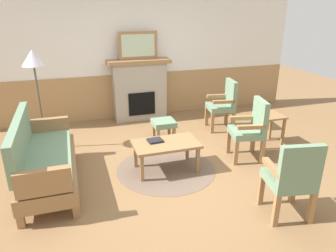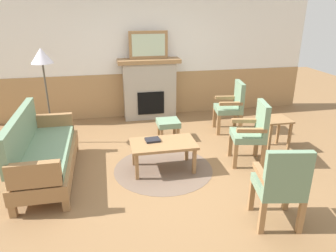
{
  "view_description": "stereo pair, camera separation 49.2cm",
  "coord_description": "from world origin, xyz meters",
  "px_view_note": "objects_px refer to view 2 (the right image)",
  "views": [
    {
      "loc": [
        -1.39,
        -4.03,
        2.34
      ],
      "look_at": [
        0.0,
        0.35,
        0.55
      ],
      "focal_mm": 33.54,
      "sensor_mm": 36.0,
      "label": 1
    },
    {
      "loc": [
        -0.92,
        -4.15,
        2.34
      ],
      "look_at": [
        0.0,
        0.35,
        0.55
      ],
      "focal_mm": 33.54,
      "sensor_mm": 36.0,
      "label": 2
    }
  ],
  "objects_px": {
    "armchair_near_fireplace": "(253,130)",
    "armchair_by_window_left": "(232,104)",
    "couch": "(43,153)",
    "framed_picture": "(148,45)",
    "fireplace": "(149,88)",
    "footstool": "(168,124)",
    "coffee_table": "(163,146)",
    "armchair_front_left": "(281,183)",
    "side_table": "(275,125)",
    "floor_lamp_by_couch": "(42,62)",
    "book_on_table": "(153,140)"
  },
  "relations": [
    {
      "from": "armchair_near_fireplace",
      "to": "armchair_by_window_left",
      "type": "height_order",
      "value": "same"
    },
    {
      "from": "couch",
      "to": "framed_picture",
      "type": "bearing_deg",
      "value": 51.21
    },
    {
      "from": "fireplace",
      "to": "footstool",
      "type": "height_order",
      "value": "fireplace"
    },
    {
      "from": "fireplace",
      "to": "coffee_table",
      "type": "bearing_deg",
      "value": -93.58
    },
    {
      "from": "armchair_front_left",
      "to": "side_table",
      "type": "xyz_separation_m",
      "value": [
        0.99,
        1.86,
        -0.1
      ]
    },
    {
      "from": "coffee_table",
      "to": "armchair_front_left",
      "type": "bearing_deg",
      "value": -56.37
    },
    {
      "from": "armchair_near_fireplace",
      "to": "armchair_front_left",
      "type": "xyz_separation_m",
      "value": [
        -0.38,
        -1.47,
        0.0
      ]
    },
    {
      "from": "floor_lamp_by_couch",
      "to": "couch",
      "type": "bearing_deg",
      "value": -86.92
    },
    {
      "from": "armchair_near_fireplace",
      "to": "framed_picture",
      "type": "bearing_deg",
      "value": 117.31
    },
    {
      "from": "armchair_front_left",
      "to": "floor_lamp_by_couch",
      "type": "xyz_separation_m",
      "value": [
        -2.77,
        2.88,
        0.91
      ]
    },
    {
      "from": "armchair_near_fireplace",
      "to": "floor_lamp_by_couch",
      "type": "distance_m",
      "value": 3.57
    },
    {
      "from": "armchair_front_left",
      "to": "floor_lamp_by_couch",
      "type": "relative_size",
      "value": 0.58
    },
    {
      "from": "couch",
      "to": "fireplace",
      "type": "bearing_deg",
      "value": 51.21
    },
    {
      "from": "fireplace",
      "to": "couch",
      "type": "relative_size",
      "value": 0.72
    },
    {
      "from": "couch",
      "to": "coffee_table",
      "type": "distance_m",
      "value": 1.69
    },
    {
      "from": "framed_picture",
      "to": "side_table",
      "type": "height_order",
      "value": "framed_picture"
    },
    {
      "from": "fireplace",
      "to": "side_table",
      "type": "xyz_separation_m",
      "value": [
        1.85,
        -2.02,
        -0.22
      ]
    },
    {
      "from": "couch",
      "to": "side_table",
      "type": "bearing_deg",
      "value": 4.18
    },
    {
      "from": "armchair_front_left",
      "to": "footstool",
      "type": "bearing_deg",
      "value": 104.93
    },
    {
      "from": "couch",
      "to": "floor_lamp_by_couch",
      "type": "height_order",
      "value": "floor_lamp_by_couch"
    },
    {
      "from": "book_on_table",
      "to": "couch",
      "type": "bearing_deg",
      "value": -179.24
    },
    {
      "from": "book_on_table",
      "to": "armchair_front_left",
      "type": "distance_m",
      "value": 1.98
    },
    {
      "from": "armchair_near_fireplace",
      "to": "side_table",
      "type": "relative_size",
      "value": 1.78
    },
    {
      "from": "fireplace",
      "to": "coffee_table",
      "type": "distance_m",
      "value": 2.38
    },
    {
      "from": "armchair_by_window_left",
      "to": "side_table",
      "type": "distance_m",
      "value": 1.01
    },
    {
      "from": "fireplace",
      "to": "armchair_near_fireplace",
      "type": "bearing_deg",
      "value": -62.69
    },
    {
      "from": "armchair_near_fireplace",
      "to": "armchair_front_left",
      "type": "distance_m",
      "value": 1.52
    },
    {
      "from": "couch",
      "to": "armchair_near_fireplace",
      "type": "xyz_separation_m",
      "value": [
        3.08,
        -0.12,
        0.14
      ]
    },
    {
      "from": "book_on_table",
      "to": "armchair_by_window_left",
      "type": "relative_size",
      "value": 0.22
    },
    {
      "from": "armchair_by_window_left",
      "to": "floor_lamp_by_couch",
      "type": "distance_m",
      "value": 3.47
    },
    {
      "from": "armchair_by_window_left",
      "to": "couch",
      "type": "bearing_deg",
      "value": -160.05
    },
    {
      "from": "side_table",
      "to": "coffee_table",
      "type": "bearing_deg",
      "value": -170.26
    },
    {
      "from": "armchair_by_window_left",
      "to": "armchair_front_left",
      "type": "xyz_separation_m",
      "value": [
        -0.58,
        -2.78,
        0.0
      ]
    },
    {
      "from": "book_on_table",
      "to": "framed_picture",
      "type": "bearing_deg",
      "value": 82.74
    },
    {
      "from": "fireplace",
      "to": "armchair_near_fireplace",
      "type": "relative_size",
      "value": 1.33
    },
    {
      "from": "book_on_table",
      "to": "armchair_front_left",
      "type": "bearing_deg",
      "value": -54.46
    },
    {
      "from": "book_on_table",
      "to": "footstool",
      "type": "height_order",
      "value": "book_on_table"
    },
    {
      "from": "framed_picture",
      "to": "couch",
      "type": "xyz_separation_m",
      "value": [
        -1.84,
        -2.29,
        -1.16
      ]
    },
    {
      "from": "fireplace",
      "to": "armchair_by_window_left",
      "type": "xyz_separation_m",
      "value": [
        1.44,
        -1.1,
        -0.11
      ]
    },
    {
      "from": "armchair_front_left",
      "to": "fireplace",
      "type": "bearing_deg",
      "value": 102.51
    },
    {
      "from": "coffee_table",
      "to": "footstool",
      "type": "xyz_separation_m",
      "value": [
        0.31,
        1.12,
        -0.1
      ]
    },
    {
      "from": "framed_picture",
      "to": "side_table",
      "type": "relative_size",
      "value": 1.45
    },
    {
      "from": "footstool",
      "to": "floor_lamp_by_couch",
      "type": "height_order",
      "value": "floor_lamp_by_couch"
    },
    {
      "from": "armchair_by_window_left",
      "to": "armchair_near_fireplace",
      "type": "bearing_deg",
      "value": -98.57
    },
    {
      "from": "floor_lamp_by_couch",
      "to": "coffee_table",
      "type": "bearing_deg",
      "value": -37.66
    },
    {
      "from": "framed_picture",
      "to": "book_on_table",
      "type": "height_order",
      "value": "framed_picture"
    },
    {
      "from": "footstool",
      "to": "armchair_near_fireplace",
      "type": "distance_m",
      "value": 1.61
    },
    {
      "from": "book_on_table",
      "to": "side_table",
      "type": "bearing_deg",
      "value": 6.65
    },
    {
      "from": "couch",
      "to": "armchair_by_window_left",
      "type": "xyz_separation_m",
      "value": [
        3.28,
        1.19,
        0.14
      ]
    },
    {
      "from": "framed_picture",
      "to": "armchair_front_left",
      "type": "xyz_separation_m",
      "value": [
        0.86,
        -3.88,
        -1.02
      ]
    }
  ]
}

